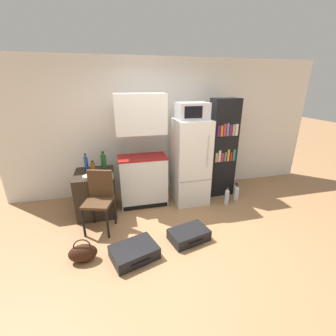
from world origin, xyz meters
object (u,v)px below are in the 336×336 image
Objects in this scene: bottle_amber_beer at (93,167)px; refrigerator at (190,162)px; water_bottle_front at (227,197)px; water_bottle_middle at (236,191)px; suitcase_large_flat at (189,235)px; handbag at (83,253)px; microwave at (192,111)px; bowl at (88,177)px; kitchen_hutch at (142,157)px; bottle_blue_soda at (86,163)px; chair at (100,195)px; bookshelf at (222,149)px; side_table at (96,193)px; bottle_green_tall at (104,161)px; water_bottle_back at (236,193)px; suitcase_small_flat at (134,252)px.

refrigerator is at bearing -0.94° from bottle_amber_beer.
water_bottle_front is 0.38m from water_bottle_middle.
handbag is (-1.47, -0.08, 0.04)m from suitcase_large_flat.
microwave reaches higher than bowl.
bottle_amber_beer is 2.52m from water_bottle_front.
kitchen_hutch is 6.60× the size of bottle_blue_soda.
water_bottle_front is (2.29, 0.20, -0.42)m from chair.
bottle_blue_soda reaches higher than bowl.
bottle_blue_soda is 2.11m from suitcase_large_flat.
bowl reaches higher than handbag.
suitcase_large_flat is (-1.11, -1.32, -0.88)m from bookshelf.
water_bottle_middle is at bearing -2.87° from bottle_amber_beer.
bottle_blue_soda reaches higher than chair.
bookshelf is 2.48m from chair.
bowl reaches higher than water_bottle_middle.
side_table reaches higher than handbag.
chair is at bearing 72.69° from handbag.
bottle_green_tall is at bearing 51.81° from side_table.
bottle_green_tall reaches higher than water_bottle_back.
kitchen_hutch is at bearing 164.98° from water_bottle_front.
bottle_amber_beer is at bearing -139.74° from bottle_green_tall.
chair is (0.10, -0.56, -0.27)m from bottle_amber_beer.
bottle_green_tall is (-1.57, 0.18, -0.85)m from microwave.
kitchen_hutch is 1.05× the size of bookshelf.
microwave is 1.74× the size of bottle_blue_soda.
microwave is at bearing 153.27° from water_bottle_front.
kitchen_hutch is 5.83× the size of water_bottle_front.
bowl is at bearing -172.22° from refrigerator.
refrigerator is 10.00× the size of bowl.
microwave is at bearing 173.70° from water_bottle_middle.
bottle_blue_soda is (-1.86, 0.13, -0.85)m from microwave.
side_table is at bearing 118.26° from chair.
refrigerator reaches higher than bottle_green_tall.
bottle_blue_soda is at bearing 127.02° from side_table.
kitchen_hutch is 0.69m from bottle_green_tall.
bowl is 0.46× the size of water_bottle_front.
water_bottle_back is (2.55, 0.30, -0.43)m from chair.
microwave is 2.06m from suitcase_large_flat.
kitchen_hutch is at bearing 19.80° from bowl.
chair is 1.04m from suitcase_small_flat.
handbag is 3.05m from water_bottle_middle.
bowl is at bearing -172.26° from microwave.
bookshelf is 0.95m from water_bottle_front.
bottle_amber_beer is 1.65m from suitcase_small_flat.
bottle_amber_beer is 0.21× the size of chair.
bookshelf is 0.91m from water_bottle_middle.
bowl is 0.53× the size of water_bottle_middle.
kitchen_hutch is 1.59m from suitcase_large_flat.
bowl is (-0.93, -0.33, -0.16)m from kitchen_hutch.
bottle_green_tall is at bearing 60.21° from bowl.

